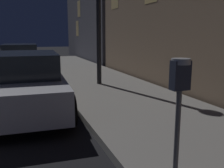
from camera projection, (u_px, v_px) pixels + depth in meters
name	position (u px, v px, depth m)	size (l,w,h in m)	color
sidewalk	(219.00, 152.00, 3.80)	(3.20, 36.00, 0.15)	slate
parking_meter	(179.00, 93.00, 2.52)	(0.19, 0.19, 1.45)	#59595B
car_silver	(23.00, 83.00, 5.91)	(2.25, 4.19, 1.43)	#B7B7BF
car_white	(21.00, 59.00, 12.06)	(2.08, 4.14, 1.43)	silver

